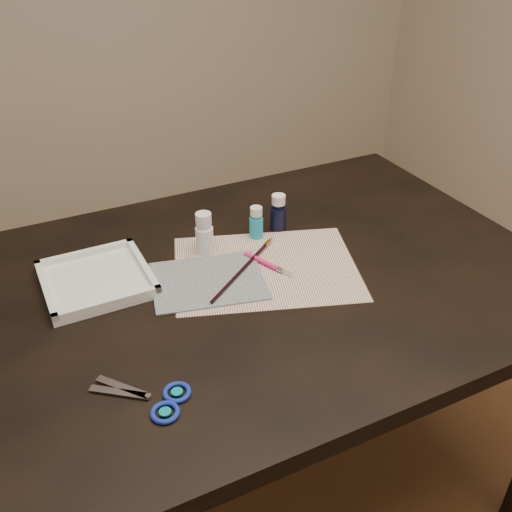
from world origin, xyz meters
name	(u,v)px	position (x,y,z in m)	size (l,w,h in m)	color
ground	(256,491)	(0.00, 0.00, -0.01)	(3.50, 3.50, 0.02)	#422614
table	(256,397)	(0.00, 0.00, 0.38)	(1.30, 0.90, 0.75)	black
paper	(266,268)	(0.03, 0.02, 0.75)	(0.40, 0.31, 0.00)	white
canvas	(208,281)	(-0.10, 0.02, 0.75)	(0.24, 0.19, 0.00)	black
paint_bottle_white	(204,233)	(-0.06, 0.14, 0.80)	(0.04, 0.04, 0.10)	white
paint_bottle_cyan	(256,222)	(0.07, 0.15, 0.79)	(0.03, 0.03, 0.08)	#1E9FC4
paint_bottle_navy	(278,212)	(0.14, 0.16, 0.80)	(0.04, 0.04, 0.09)	black
paintbrush	(245,266)	(-0.01, 0.03, 0.76)	(0.29, 0.01, 0.01)	black
craft_knife	(269,265)	(0.04, 0.01, 0.76)	(0.14, 0.01, 0.01)	#F01E74
scissors	(137,397)	(-0.33, -0.24, 0.75)	(0.19, 0.10, 0.01)	silver
palette_tray	(96,279)	(-0.32, 0.12, 0.76)	(0.22, 0.22, 0.03)	white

